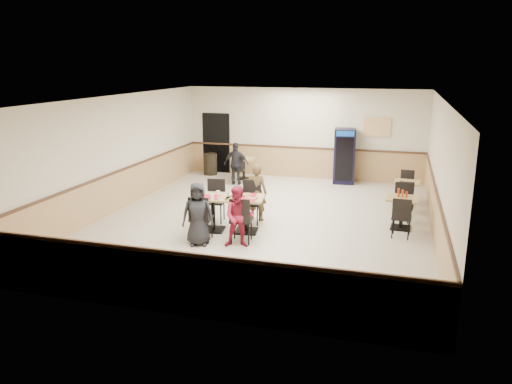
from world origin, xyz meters
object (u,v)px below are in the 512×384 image
(side_table_far, at_px, (406,190))
(back_table, at_px, (244,165))
(diner_woman_left, at_px, (198,214))
(side_table_near, at_px, (402,208))
(pepsi_cooler, at_px, (344,156))
(main_table, at_px, (230,208))
(trash_bin, at_px, (210,164))
(diner_man_opposite, at_px, (257,192))
(diner_woman_right, at_px, (239,217))
(lone_diner, at_px, (236,164))

(side_table_far, xyz_separation_m, back_table, (-5.22, 1.94, 0.01))
(diner_woman_left, distance_m, side_table_far, 6.06)
(side_table_near, distance_m, pepsi_cooler, 4.68)
(main_table, relative_size, trash_bin, 2.23)
(diner_woman_left, relative_size, diner_man_opposite, 0.96)
(pepsi_cooler, distance_m, trash_bin, 4.64)
(back_table, bearing_deg, diner_woman_right, -73.48)
(side_table_near, bearing_deg, back_table, 142.65)
(main_table, height_order, side_table_far, main_table)
(diner_woman_left, distance_m, diner_man_opposite, 2.14)
(main_table, bearing_deg, side_table_near, 10.76)
(diner_man_opposite, distance_m, lone_diner, 3.76)
(main_table, height_order, diner_man_opposite, diner_man_opposite)
(main_table, height_order, side_table_near, main_table)
(diner_man_opposite, xyz_separation_m, lone_diner, (-1.65, 3.38, -0.03))
(side_table_near, bearing_deg, lone_diner, 148.80)
(lone_diner, relative_size, side_table_near, 1.79)
(diner_man_opposite, relative_size, lone_diner, 1.05)
(main_table, distance_m, trash_bin, 6.14)
(diner_woman_right, distance_m, pepsi_cooler, 6.64)
(main_table, bearing_deg, diner_man_opposite, 62.10)
(back_table, height_order, pepsi_cooler, pepsi_cooler)
(back_table, bearing_deg, trash_bin, 165.32)
(diner_man_opposite, bearing_deg, pepsi_cooler, -105.81)
(diner_woman_right, bearing_deg, side_table_far, 36.71)
(side_table_near, height_order, side_table_far, side_table_near)
(diner_woman_right, height_order, side_table_near, diner_woman_right)
(main_table, distance_m, pepsi_cooler, 5.94)
(diner_man_opposite, xyz_separation_m, pepsi_cooler, (1.63, 4.58, 0.18))
(main_table, bearing_deg, lone_diner, 98.33)
(diner_man_opposite, height_order, side_table_near, diner_man_opposite)
(lone_diner, relative_size, pepsi_cooler, 0.77)
(main_table, bearing_deg, back_table, 95.91)
(lone_diner, distance_m, side_table_near, 5.97)
(lone_diner, relative_size, side_table_far, 1.91)
(main_table, distance_m, diner_woman_right, 1.03)
(diner_man_opposite, height_order, trash_bin, diner_man_opposite)
(side_table_far, height_order, trash_bin, trash_bin)
(side_table_far, relative_size, back_table, 0.92)
(back_table, bearing_deg, lone_diner, -90.00)
(diner_woman_left, bearing_deg, side_table_near, 9.70)
(diner_woman_right, distance_m, side_table_far, 5.37)
(trash_bin, bearing_deg, diner_woman_right, -63.98)
(side_table_near, distance_m, trash_bin, 7.72)
(main_table, xyz_separation_m, diner_woman_right, (0.52, -0.88, 0.11))
(diner_woman_left, xyz_separation_m, lone_diner, (-0.92, 5.40, -0.01))
(side_table_near, bearing_deg, pepsi_cooler, 113.08)
(side_table_near, xyz_separation_m, back_table, (-5.11, 3.90, -0.03))
(main_table, distance_m, diner_woman_left, 1.08)
(diner_woman_left, bearing_deg, back_table, 79.30)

